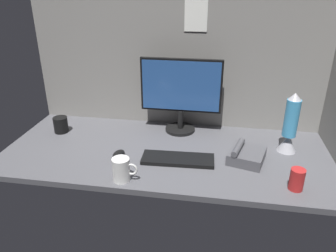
{
  "coord_description": "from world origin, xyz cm",
  "views": [
    {
      "loc": [
        24.38,
        -155.44,
        86.2
      ],
      "look_at": [
        0.81,
        0.0,
        14.0
      ],
      "focal_mm": 34.83,
      "sensor_mm": 36.0,
      "label": 1
    }
  ],
  "objects_px": {
    "mouse": "(119,155)",
    "mug_ceramic_white": "(122,169)",
    "keyboard": "(178,159)",
    "monitor": "(181,92)",
    "lava_lamp": "(290,128)",
    "mug_black_travel": "(61,125)",
    "desk_phone": "(246,155)",
    "mug_red_plastic": "(297,179)"
  },
  "relations": [
    {
      "from": "keyboard",
      "to": "lava_lamp",
      "type": "distance_m",
      "value": 0.62
    },
    {
      "from": "mug_black_travel",
      "to": "desk_phone",
      "type": "bearing_deg",
      "value": -8.49
    },
    {
      "from": "desk_phone",
      "to": "lava_lamp",
      "type": "bearing_deg",
      "value": 32.2
    },
    {
      "from": "mug_ceramic_white",
      "to": "desk_phone",
      "type": "relative_size",
      "value": 0.52
    },
    {
      "from": "lava_lamp",
      "to": "mouse",
      "type": "bearing_deg",
      "value": -165.91
    },
    {
      "from": "keyboard",
      "to": "mouse",
      "type": "xyz_separation_m",
      "value": [
        -0.31,
        -0.02,
        0.01
      ]
    },
    {
      "from": "monitor",
      "to": "keyboard",
      "type": "xyz_separation_m",
      "value": [
        0.04,
        -0.37,
        -0.24
      ]
    },
    {
      "from": "keyboard",
      "to": "mouse",
      "type": "relative_size",
      "value": 3.85
    },
    {
      "from": "mug_ceramic_white",
      "to": "mug_red_plastic",
      "type": "bearing_deg",
      "value": 4.21
    },
    {
      "from": "mouse",
      "to": "mug_ceramic_white",
      "type": "xyz_separation_m",
      "value": [
        0.08,
        -0.2,
        0.04
      ]
    },
    {
      "from": "mug_red_plastic",
      "to": "desk_phone",
      "type": "height_order",
      "value": "mug_red_plastic"
    },
    {
      "from": "monitor",
      "to": "mug_ceramic_white",
      "type": "height_order",
      "value": "monitor"
    },
    {
      "from": "mug_red_plastic",
      "to": "lava_lamp",
      "type": "relative_size",
      "value": 0.31
    },
    {
      "from": "mug_ceramic_white",
      "to": "mug_black_travel",
      "type": "height_order",
      "value": "mug_ceramic_white"
    },
    {
      "from": "lava_lamp",
      "to": "desk_phone",
      "type": "distance_m",
      "value": 0.28
    },
    {
      "from": "mug_ceramic_white",
      "to": "mug_red_plastic",
      "type": "relative_size",
      "value": 1.18
    },
    {
      "from": "monitor",
      "to": "desk_phone",
      "type": "xyz_separation_m",
      "value": [
        0.38,
        -0.31,
        -0.22
      ]
    },
    {
      "from": "keyboard",
      "to": "lava_lamp",
      "type": "xyz_separation_m",
      "value": [
        0.57,
        0.2,
        0.13
      ]
    },
    {
      "from": "desk_phone",
      "to": "keyboard",
      "type": "bearing_deg",
      "value": -169.6
    },
    {
      "from": "monitor",
      "to": "lava_lamp",
      "type": "bearing_deg",
      "value": -15.41
    },
    {
      "from": "mug_black_travel",
      "to": "lava_lamp",
      "type": "height_order",
      "value": "lava_lamp"
    },
    {
      "from": "mug_ceramic_white",
      "to": "mug_black_travel",
      "type": "relative_size",
      "value": 1.25
    },
    {
      "from": "keyboard",
      "to": "mug_black_travel",
      "type": "bearing_deg",
      "value": 160.55
    },
    {
      "from": "mouse",
      "to": "mug_ceramic_white",
      "type": "height_order",
      "value": "mug_ceramic_white"
    },
    {
      "from": "keyboard",
      "to": "mouse",
      "type": "bearing_deg",
      "value": -179.63
    },
    {
      "from": "lava_lamp",
      "to": "desk_phone",
      "type": "relative_size",
      "value": 1.45
    },
    {
      "from": "keyboard",
      "to": "mug_black_travel",
      "type": "relative_size",
      "value": 3.88
    },
    {
      "from": "monitor",
      "to": "lava_lamp",
      "type": "height_order",
      "value": "monitor"
    },
    {
      "from": "mouse",
      "to": "lava_lamp",
      "type": "distance_m",
      "value": 0.91
    },
    {
      "from": "mug_ceramic_white",
      "to": "desk_phone",
      "type": "xyz_separation_m",
      "value": [
        0.58,
        0.28,
        -0.02
      ]
    },
    {
      "from": "mug_red_plastic",
      "to": "mug_black_travel",
      "type": "distance_m",
      "value": 1.35
    },
    {
      "from": "mug_ceramic_white",
      "to": "monitor",
      "type": "bearing_deg",
      "value": 71.43
    },
    {
      "from": "keyboard",
      "to": "lava_lamp",
      "type": "relative_size",
      "value": 1.12
    },
    {
      "from": "keyboard",
      "to": "lava_lamp",
      "type": "height_order",
      "value": "lava_lamp"
    },
    {
      "from": "keyboard",
      "to": "mug_ceramic_white",
      "type": "height_order",
      "value": "mug_ceramic_white"
    },
    {
      "from": "mug_red_plastic",
      "to": "mouse",
      "type": "bearing_deg",
      "value": 170.77
    },
    {
      "from": "lava_lamp",
      "to": "desk_phone",
      "type": "bearing_deg",
      "value": -147.8
    },
    {
      "from": "mug_red_plastic",
      "to": "mug_black_travel",
      "type": "height_order",
      "value": "mug_red_plastic"
    },
    {
      "from": "monitor",
      "to": "mouse",
      "type": "xyz_separation_m",
      "value": [
        -0.27,
        -0.39,
        -0.23
      ]
    },
    {
      "from": "monitor",
      "to": "mug_black_travel",
      "type": "xyz_separation_m",
      "value": [
        -0.71,
        -0.14,
        -0.2
      ]
    },
    {
      "from": "monitor",
      "to": "mug_black_travel",
      "type": "bearing_deg",
      "value": -168.54
    },
    {
      "from": "keyboard",
      "to": "mug_red_plastic",
      "type": "distance_m",
      "value": 0.57
    }
  ]
}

